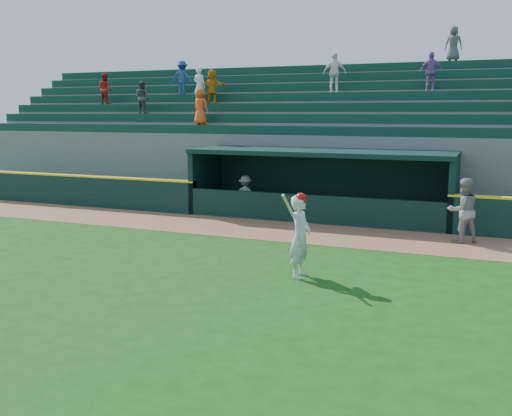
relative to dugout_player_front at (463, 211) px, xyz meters
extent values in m
plane|color=#174611|center=(-5.01, -5.37, -0.96)|extent=(120.00, 120.00, 0.00)
cube|color=#8F5B39|center=(-5.01, -0.47, -0.95)|extent=(40.00, 3.00, 0.01)
cube|color=black|center=(-17.26, 1.18, -0.36)|extent=(15.50, 0.30, 1.20)
cube|color=yellow|center=(-17.26, 1.18, 0.27)|extent=(15.50, 0.32, 0.06)
imported|color=gray|center=(0.00, 0.00, 0.00)|extent=(1.17, 1.09, 1.91)
imported|color=gray|center=(-7.77, 1.95, -0.23)|extent=(1.00, 0.65, 1.46)
cube|color=slate|center=(-5.01, 2.33, -0.94)|extent=(9.00, 2.60, 0.04)
cube|color=black|center=(-9.61, 2.33, 0.19)|extent=(0.20, 2.60, 2.30)
cube|color=black|center=(-0.41, 2.33, 0.19)|extent=(0.20, 2.60, 2.30)
cube|color=black|center=(-5.01, 3.63, 0.19)|extent=(9.40, 0.20, 2.30)
cube|color=black|center=(-5.01, 2.33, 1.42)|extent=(9.40, 2.80, 0.16)
cube|color=black|center=(-5.01, 1.11, -0.46)|extent=(9.00, 0.16, 1.00)
cube|color=brown|center=(-5.01, 3.13, -0.71)|extent=(8.40, 0.45, 0.10)
cube|color=slate|center=(-5.01, 4.16, 0.50)|extent=(34.00, 0.85, 2.91)
cube|color=#0F3828|center=(-5.01, 4.04, 2.13)|extent=(34.00, 0.60, 0.36)
cube|color=slate|center=(-5.01, 5.01, 0.72)|extent=(34.00, 0.85, 3.36)
cube|color=#0F3828|center=(-5.01, 4.89, 2.58)|extent=(34.00, 0.60, 0.36)
cube|color=slate|center=(-5.01, 5.86, 0.95)|extent=(34.00, 0.85, 3.81)
cube|color=#0F3828|center=(-5.01, 5.74, 3.03)|extent=(34.00, 0.60, 0.36)
cube|color=slate|center=(-5.01, 6.71, 1.17)|extent=(34.00, 0.85, 4.26)
cube|color=#0F3828|center=(-5.01, 6.59, 3.48)|extent=(34.00, 0.60, 0.36)
cube|color=slate|center=(-5.01, 7.56, 1.40)|extent=(34.00, 0.85, 4.71)
cube|color=#0F3828|center=(-5.01, 7.44, 3.93)|extent=(34.00, 0.60, 0.36)
cube|color=slate|center=(-5.01, 8.41, 1.62)|extent=(34.00, 0.85, 5.16)
cube|color=#0F3828|center=(-5.01, 8.29, 4.38)|extent=(34.00, 0.60, 0.36)
cube|color=slate|center=(-5.01, 9.26, 1.85)|extent=(34.00, 0.85, 5.61)
cube|color=#0F3828|center=(-5.01, 9.14, 4.83)|extent=(34.00, 0.60, 0.36)
cube|color=slate|center=(-5.01, 9.83, 1.85)|extent=(34.50, 0.30, 5.61)
imported|color=#EB521A|center=(-10.72, 4.06, 3.07)|extent=(0.83, 0.64, 1.51)
imported|color=white|center=(-5.66, 6.61, 4.49)|extent=(1.01, 0.54, 1.65)
imported|color=#434343|center=(-14.12, 4.91, 3.50)|extent=(0.81, 0.68, 1.47)
imported|color=#965C9F|center=(-1.73, 6.61, 4.43)|extent=(0.93, 0.44, 1.54)
imported|color=orange|center=(-11.01, 5.76, 3.97)|extent=(1.44, 0.60, 1.51)
imported|color=white|center=(-11.65, 5.76, 4.02)|extent=(0.63, 0.45, 1.62)
imported|color=#AD231A|center=(-16.80, 5.76, 3.95)|extent=(0.81, 0.68, 1.47)
imported|color=navy|center=(-13.00, 6.61, 4.44)|extent=(1.06, 0.67, 1.56)
imported|color=#4D4D4D|center=(-1.11, 9.16, 5.75)|extent=(0.74, 0.50, 1.46)
imported|color=silver|center=(-3.31, -5.21, 0.00)|extent=(0.48, 0.72, 1.92)
sphere|color=red|center=(-3.31, -5.21, 0.90)|extent=(0.27, 0.27, 0.27)
cylinder|color=beige|center=(-3.49, -5.43, 0.67)|extent=(0.29, 0.47, 0.76)
camera|label=1|loc=(0.61, -17.50, 2.84)|focal=40.00mm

